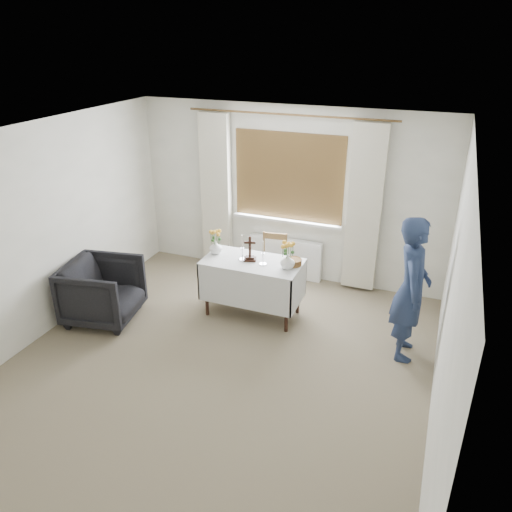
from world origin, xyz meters
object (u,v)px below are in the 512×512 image
at_px(altar_table, 253,288).
at_px(flower_vase_right, 288,261).
at_px(wooden_chair, 272,264).
at_px(person, 411,289).
at_px(armchair, 103,291).
at_px(flower_vase_left, 216,247).
at_px(wooden_cross, 250,248).

bearing_deg(altar_table, flower_vase_right, -4.39).
distance_m(wooden_chair, person, 2.16).
xyz_separation_m(person, flower_vase_right, (-1.46, 0.13, 0.02)).
bearing_deg(armchair, person, -90.57).
bearing_deg(person, flower_vase_left, 78.46).
xyz_separation_m(armchair, flower_vase_right, (2.19, 0.76, 0.46)).
xyz_separation_m(armchair, person, (3.65, 0.62, 0.44)).
bearing_deg(person, altar_table, 78.45).
relative_size(altar_table, wooden_chair, 1.52).
bearing_deg(flower_vase_right, person, -5.22).
bearing_deg(person, wooden_chair, 58.66).
relative_size(wooden_chair, flower_vase_right, 4.38).
height_order(wooden_chair, armchair, wooden_chair).
bearing_deg(flower_vase_right, flower_vase_left, 175.30).
height_order(person, flower_vase_right, person).
bearing_deg(altar_table, person, -5.01).
xyz_separation_m(wooden_chair, armchair, (-1.73, -1.51, -0.01)).
bearing_deg(altar_table, wooden_cross, 167.75).
height_order(armchair, person, person).
distance_m(wooden_cross, flower_vase_left, 0.50).
relative_size(altar_table, wooden_cross, 3.80).
height_order(wooden_chair, wooden_cross, wooden_cross).
height_order(armchair, wooden_cross, wooden_cross).
xyz_separation_m(altar_table, armchair, (-1.72, -0.79, 0.01)).
xyz_separation_m(altar_table, wooden_cross, (-0.04, 0.01, 0.54)).
bearing_deg(armchair, flower_vase_left, -65.19).
height_order(altar_table, armchair, armchair).
bearing_deg(altar_table, flower_vase_left, 175.02).
xyz_separation_m(wooden_chair, person, (1.92, -0.89, 0.42)).
bearing_deg(wooden_chair, flower_vase_right, -65.45).
distance_m(wooden_chair, flower_vase_right, 0.99).
bearing_deg(wooden_chair, person, -31.63).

